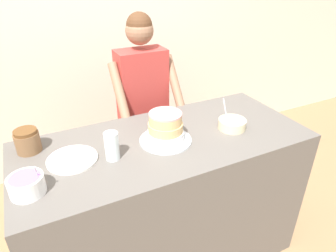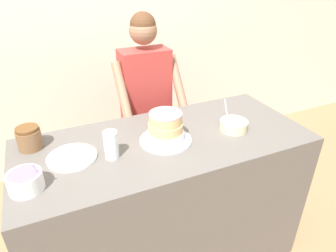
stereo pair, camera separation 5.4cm
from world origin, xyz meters
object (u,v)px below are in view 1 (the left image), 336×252
frosting_bowl_pink (232,124)px  stoneware_jar (27,141)px  person_baker (143,99)px  drinking_glass (112,146)px  frosting_bowl_purple (27,184)px  ceramic_plate (72,159)px  cake (165,129)px

frosting_bowl_pink → stoneware_jar: 1.14m
person_baker → drinking_glass: bearing=-123.6°
person_baker → frosting_bowl_purple: (-0.82, -0.72, 0.05)m
frosting_bowl_pink → ceramic_plate: frosting_bowl_pink is taller
person_baker → ceramic_plate: 0.82m
cake → drinking_glass: size_ratio=1.96×
cake → drinking_glass: 0.32m
frosting_bowl_pink → frosting_bowl_purple: frosting_bowl_pink is taller
person_baker → drinking_glass: size_ratio=10.45×
person_baker → ceramic_plate: (-0.61, -0.56, 0.01)m
frosting_bowl_pink → frosting_bowl_purple: size_ratio=1.31×
frosting_bowl_pink → frosting_bowl_purple: (-1.14, -0.08, 0.01)m
stoneware_jar → frosting_bowl_pink: bearing=-13.8°
stoneware_jar → frosting_bowl_purple: bearing=-94.9°
person_baker → frosting_bowl_pink: bearing=-64.0°
cake → ceramic_plate: cake is taller
frosting_bowl_purple → stoneware_jar: size_ratio=1.20×
stoneware_jar → person_baker: bearing=25.0°
frosting_bowl_pink → ceramic_plate: size_ratio=0.78×
person_baker → stoneware_jar: size_ratio=12.35×
person_baker → frosting_bowl_pink: 0.72m
frosting_bowl_pink → stoneware_jar: bearing=166.2°
person_baker → stoneware_jar: person_baker is taller
frosting_bowl_pink → drinking_glass: frosting_bowl_pink is taller
frosting_bowl_pink → stoneware_jar: size_ratio=1.57×
stoneware_jar → ceramic_plate: bearing=-45.1°
frosting_bowl_purple → ceramic_plate: (0.22, 0.16, -0.04)m
person_baker → frosting_bowl_purple: 1.10m
cake → drinking_glass: (-0.31, -0.04, -0.00)m
drinking_glass → cake: bearing=6.4°
frosting_bowl_purple → drinking_glass: 0.42m
frosting_bowl_pink → person_baker: bearing=116.0°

